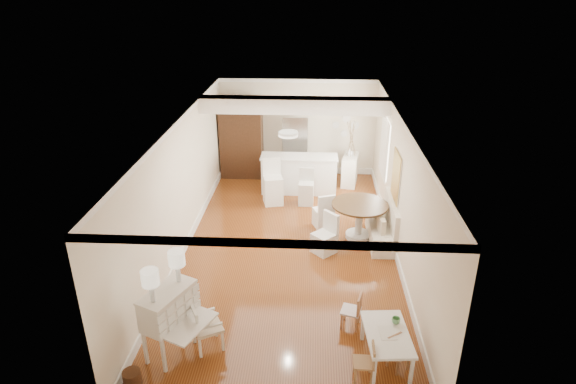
# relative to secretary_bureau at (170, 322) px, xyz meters

# --- Properties ---
(room) EXTENTS (9.00, 9.04, 2.82)m
(room) POSITION_rel_secretary_bureau_xyz_m (1.70, 3.51, 1.41)
(room) COLOR brown
(room) RESTS_ON ground
(secretary_bureau) EXTENTS (1.19, 1.20, 1.14)m
(secretary_bureau) POSITION_rel_secretary_bureau_xyz_m (0.00, 0.00, 0.00)
(secretary_bureau) COLOR white
(secretary_bureau) RESTS_ON ground
(gustavian_armchair) EXTENTS (0.63, 0.63, 0.81)m
(gustavian_armchair) POSITION_rel_secretary_bureau_xyz_m (0.53, 0.13, -0.17)
(gustavian_armchair) COLOR white
(gustavian_armchair) RESTS_ON ground
(wicker_basket) EXTENTS (0.32, 0.32, 0.26)m
(wicker_basket) POSITION_rel_secretary_bureau_xyz_m (-0.39, -0.73, -0.44)
(wicker_basket) COLOR #4A2A17
(wicker_basket) RESTS_ON ground
(kids_table) EXTENTS (0.72, 1.11, 0.53)m
(kids_table) POSITION_rel_secretary_bureau_xyz_m (3.29, -0.03, -0.30)
(kids_table) COLOR white
(kids_table) RESTS_ON ground
(kids_chair_a) EXTENTS (0.30, 0.30, 0.61)m
(kids_chair_a) POSITION_rel_secretary_bureau_xyz_m (2.92, -0.41, -0.27)
(kids_chair_a) COLOR olive
(kids_chair_a) RESTS_ON ground
(kids_chair_b) EXTENTS (0.38, 0.38, 0.65)m
(kids_chair_b) POSITION_rel_secretary_bureau_xyz_m (2.81, 0.75, -0.25)
(kids_chair_b) COLOR #A16B49
(kids_chair_b) RESTS_ON ground
(kids_chair_c) EXTENTS (0.37, 0.37, 0.55)m
(kids_chair_c) POSITION_rel_secretary_bureau_xyz_m (3.45, -0.18, -0.29)
(kids_chair_c) COLOR #9A6B46
(kids_chair_c) RESTS_ON ground
(banquette) EXTENTS (0.52, 1.60, 0.98)m
(banquette) POSITION_rel_secretary_bureau_xyz_m (3.65, 3.69, -0.08)
(banquette) COLOR silver
(banquette) RESTS_ON ground
(dining_table) EXTENTS (1.33, 1.33, 0.85)m
(dining_table) POSITION_rel_secretary_bureau_xyz_m (3.18, 3.79, -0.15)
(dining_table) COLOR #4C3018
(dining_table) RESTS_ON ground
(slip_chair_near) EXTENTS (0.60, 0.60, 0.88)m
(slip_chair_near) POSITION_rel_secretary_bureau_xyz_m (2.40, 3.12, -0.13)
(slip_chair_near) COLOR white
(slip_chair_near) RESTS_ON ground
(slip_chair_far) EXTENTS (0.53, 0.54, 0.86)m
(slip_chair_far) POSITION_rel_secretary_bureau_xyz_m (2.39, 4.30, -0.14)
(slip_chair_far) COLOR white
(slip_chair_far) RESTS_ON ground
(breakfast_counter) EXTENTS (2.05, 0.65, 1.03)m
(breakfast_counter) POSITION_rel_secretary_bureau_xyz_m (1.76, 6.29, -0.06)
(breakfast_counter) COLOR white
(breakfast_counter) RESTS_ON ground
(bar_stool_left) EXTENTS (0.57, 0.57, 1.17)m
(bar_stool_left) POSITION_rel_secretary_bureau_xyz_m (1.11, 5.50, 0.02)
(bar_stool_left) COLOR white
(bar_stool_left) RESTS_ON ground
(bar_stool_right) EXTENTS (0.39, 0.39, 0.94)m
(bar_stool_right) POSITION_rel_secretary_bureau_xyz_m (1.97, 5.50, -0.10)
(bar_stool_right) COLOR silver
(bar_stool_right) RESTS_ON ground
(pantry_cabinet) EXTENTS (1.20, 0.60, 2.30)m
(pantry_cabinet) POSITION_rel_secretary_bureau_xyz_m (0.06, 7.37, 0.58)
(pantry_cabinet) COLOR #381E11
(pantry_cabinet) RESTS_ON ground
(fridge) EXTENTS (0.75, 0.65, 1.80)m
(fridge) POSITION_rel_secretary_bureau_xyz_m (1.96, 7.34, 0.33)
(fridge) COLOR silver
(fridge) RESTS_ON ground
(sideboard) EXTENTS (0.52, 0.92, 0.83)m
(sideboard) POSITION_rel_secretary_bureau_xyz_m (3.17, 6.93, -0.15)
(sideboard) COLOR silver
(sideboard) RESTS_ON ground
(pencil_cup) EXTENTS (0.15, 0.15, 0.10)m
(pencil_cup) POSITION_rel_secretary_bureau_xyz_m (3.44, 0.20, 0.01)
(pencil_cup) COLOR #61A769
(pencil_cup) RESTS_ON kids_table
(branch_vase) EXTENTS (0.24, 0.24, 0.20)m
(branch_vase) POSITION_rel_secretary_bureau_xyz_m (3.14, 6.98, 0.36)
(branch_vase) COLOR white
(branch_vase) RESTS_ON sideboard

